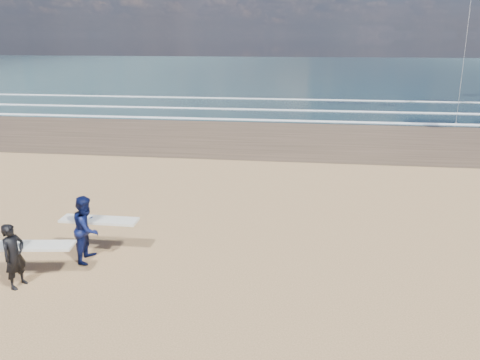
# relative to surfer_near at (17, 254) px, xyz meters

# --- Properties ---
(ocean) EXTENTS (220.00, 100.00, 0.02)m
(ocean) POSITION_rel_surfer_near_xyz_m (21.40, 71.95, -0.86)
(ocean) COLOR #172B32
(ocean) RESTS_ON ground
(foam_breakers) EXTENTS (220.00, 11.70, 0.05)m
(foam_breakers) POSITION_rel_surfer_near_xyz_m (21.40, 28.05, -0.82)
(foam_breakers) COLOR white
(foam_breakers) RESTS_ON ground
(surfer_near) EXTENTS (2.25, 1.10, 1.70)m
(surfer_near) POSITION_rel_surfer_near_xyz_m (0.00, 0.00, 0.00)
(surfer_near) COLOR black
(surfer_near) RESTS_ON ground
(surfer_far) EXTENTS (2.20, 1.09, 1.89)m
(surfer_far) POSITION_rel_surfer_near_xyz_m (1.14, 1.51, 0.08)
(surfer_far) COLOR #0B123D
(surfer_far) RESTS_ON ground
(kite_1) EXTENTS (6.11, 4.77, 11.84)m
(kite_1) POSITION_rel_surfer_near_xyz_m (18.88, 25.71, 5.77)
(kite_1) COLOR slate
(kite_1) RESTS_ON ground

